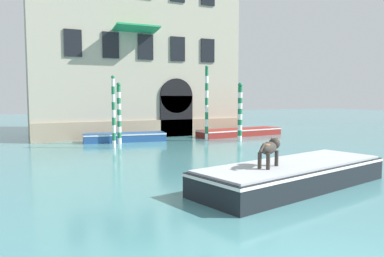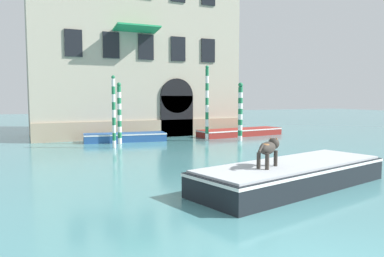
{
  "view_description": "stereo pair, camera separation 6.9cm",
  "coord_description": "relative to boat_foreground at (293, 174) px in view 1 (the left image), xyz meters",
  "views": [
    {
      "loc": [
        -3.94,
        -3.44,
        2.75
      ],
      "look_at": [
        3.51,
        12.82,
        1.2
      ],
      "focal_mm": 35.0,
      "sensor_mm": 36.0,
      "label": 1
    },
    {
      "loc": [
        -3.88,
        -3.47,
        2.75
      ],
      "look_at": [
        3.51,
        12.82,
        1.2
      ],
      "focal_mm": 35.0,
      "sensor_mm": 36.0,
      "label": 2
    }
  ],
  "objects": [
    {
      "name": "palazzo_left",
      "position": [
        0.1,
        17.81,
        8.48
      ],
      "size": [
        14.14,
        7.4,
        17.81
      ],
      "color": "#B2A893",
      "rests_on": "ground_plane"
    },
    {
      "name": "boat_foreground",
      "position": [
        0.0,
        0.0,
        0.0
      ],
      "size": [
        7.04,
        3.69,
        0.75
      ],
      "rotation": [
        0.0,
        0.0,
        0.23
      ],
      "color": "black",
      "rests_on": "ground_plane"
    },
    {
      "name": "dog_on_deck",
      "position": [
        -1.07,
        -0.26,
        0.89
      ],
      "size": [
        1.08,
        0.78,
        0.81
      ],
      "rotation": [
        0.0,
        0.0,
        0.56
      ],
      "color": "#332D28",
      "rests_on": "boat_foreground"
    },
    {
      "name": "boat_moored_near_palazzo",
      "position": [
        -1.71,
        13.4,
        -0.13
      ],
      "size": [
        5.03,
        1.9,
        0.52
      ],
      "rotation": [
        0.0,
        0.0,
        -0.12
      ],
      "color": "#234C8C",
      "rests_on": "ground_plane"
    },
    {
      "name": "boat_moored_far",
      "position": [
        6.42,
        13.34,
        -0.14
      ],
      "size": [
        6.42,
        2.34,
        0.49
      ],
      "rotation": [
        0.0,
        0.0,
        0.11
      ],
      "color": "maroon",
      "rests_on": "ground_plane"
    },
    {
      "name": "mooring_pole_0",
      "position": [
        -2.97,
        10.76,
        1.54
      ],
      "size": [
        0.19,
        0.19,
        3.84
      ],
      "color": "white",
      "rests_on": "ground_plane"
    },
    {
      "name": "mooring_pole_1",
      "position": [
        2.98,
        11.67,
        1.93
      ],
      "size": [
        0.21,
        0.21,
        4.62
      ],
      "color": "white",
      "rests_on": "ground_plane"
    },
    {
      "name": "mooring_pole_2",
      "position": [
        4.76,
        10.68,
        1.41
      ],
      "size": [
        0.29,
        0.29,
        3.58
      ],
      "color": "white",
      "rests_on": "ground_plane"
    },
    {
      "name": "mooring_pole_3",
      "position": [
        -2.27,
        12.48,
        1.39
      ],
      "size": [
        0.24,
        0.24,
        3.54
      ],
      "color": "white",
      "rests_on": "ground_plane"
    }
  ]
}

